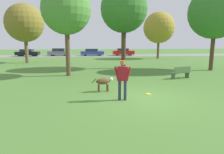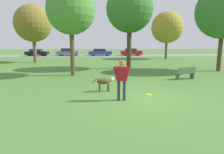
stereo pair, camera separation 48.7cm
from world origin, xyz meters
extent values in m
plane|color=#4C7A33|center=(0.00, 0.00, 0.00)|extent=(120.00, 120.00, 0.00)
cube|color=gray|center=(0.00, 28.48, 0.01)|extent=(120.00, 6.00, 0.01)
cylinder|color=#2D334C|center=(-0.94, -0.13, 0.44)|extent=(0.15, 0.15, 0.88)
cylinder|color=#2D334C|center=(-1.19, -0.08, 0.44)|extent=(0.15, 0.15, 0.88)
cube|color=maroon|center=(-1.06, -0.11, 1.19)|extent=(0.49, 0.31, 0.62)
cylinder|color=maroon|center=(-0.82, -0.16, 1.19)|extent=(0.23, 0.13, 0.63)
cylinder|color=maroon|center=(-1.31, -0.05, 1.19)|extent=(0.23, 0.13, 0.63)
sphere|color=#A87A5B|center=(-1.06, -0.11, 1.64)|extent=(0.26, 0.26, 0.22)
cylinder|color=#D15B19|center=(-1.06, -0.11, 1.72)|extent=(0.27, 0.27, 0.06)
ellipsoid|color=brown|center=(-1.79, 1.52, 0.54)|extent=(0.79, 0.45, 0.33)
ellipsoid|color=white|center=(-1.59, 1.55, 0.48)|extent=(0.22, 0.26, 0.18)
sphere|color=white|center=(-1.36, 1.60, 0.63)|extent=(0.21, 0.21, 0.18)
cylinder|color=brown|center=(-1.58, 1.65, 0.19)|extent=(0.08, 0.08, 0.38)
cylinder|color=brown|center=(-1.55, 1.47, 0.19)|extent=(0.08, 0.08, 0.38)
cylinder|color=brown|center=(-2.03, 1.56, 0.19)|extent=(0.08, 0.08, 0.38)
cylinder|color=brown|center=(-2.00, 1.39, 0.19)|extent=(0.08, 0.08, 0.38)
cylinder|color=brown|center=(-2.27, 1.43, 0.59)|extent=(0.28, 0.10, 0.24)
cylinder|color=yellow|center=(0.38, 0.73, 0.01)|extent=(0.27, 0.27, 0.02)
torus|color=yellow|center=(0.38, 0.73, 0.01)|extent=(0.27, 0.27, 0.02)
cylinder|color=brown|center=(-4.03, 6.73, 1.74)|extent=(0.34, 0.34, 3.48)
sphere|color=#4C8938|center=(-4.03, 6.73, 4.81)|extent=(3.57, 3.57, 3.57)
cylinder|color=brown|center=(-9.88, 16.67, 1.52)|extent=(0.42, 0.42, 3.04)
sphere|color=olive|center=(-9.88, 16.67, 4.71)|extent=(4.44, 4.44, 4.44)
cylinder|color=brown|center=(8.04, 20.99, 1.44)|extent=(0.34, 0.34, 2.87)
sphere|color=olive|center=(8.04, 20.99, 4.61)|extent=(4.62, 4.62, 4.62)
cylinder|color=#4C3826|center=(8.43, 8.16, 1.67)|extent=(0.35, 0.35, 3.34)
sphere|color=#38752D|center=(8.43, 8.16, 5.06)|extent=(4.59, 4.59, 4.59)
cylinder|color=#4C3826|center=(0.84, 10.46, 1.94)|extent=(0.44, 0.44, 3.88)
sphere|color=#38752D|center=(0.84, 10.46, 5.51)|extent=(4.34, 4.34, 4.34)
cube|color=black|center=(-13.15, 28.41, 0.51)|extent=(3.94, 1.85, 0.57)
cube|color=#232D38|center=(-13.27, 28.42, 1.02)|extent=(2.06, 1.56, 0.44)
cylinder|color=black|center=(-11.96, 29.14, 0.32)|extent=(0.64, 0.22, 0.63)
cylinder|color=black|center=(-12.00, 27.63, 0.32)|extent=(0.64, 0.22, 0.63)
cylinder|color=black|center=(-14.30, 29.20, 0.32)|extent=(0.64, 0.22, 0.63)
cylinder|color=black|center=(-14.34, 27.69, 0.32)|extent=(0.64, 0.22, 0.63)
cube|color=slate|center=(-7.69, 28.83, 0.52)|extent=(4.08, 1.89, 0.63)
cube|color=#232D38|center=(-7.81, 28.83, 1.09)|extent=(2.14, 1.58, 0.51)
cylinder|color=black|center=(-6.45, 29.54, 0.30)|extent=(0.60, 0.22, 0.59)
cylinder|color=black|center=(-6.51, 28.03, 0.30)|extent=(0.60, 0.22, 0.59)
cylinder|color=black|center=(-8.87, 29.63, 0.30)|extent=(0.60, 0.22, 0.59)
cylinder|color=black|center=(-8.92, 28.12, 0.30)|extent=(0.60, 0.22, 0.59)
cube|color=#284293|center=(-1.81, 28.38, 0.51)|extent=(4.28, 1.86, 0.60)
cube|color=#232D38|center=(-1.93, 28.38, 1.04)|extent=(2.25, 1.54, 0.45)
cylinder|color=black|center=(-0.58, 29.15, 0.30)|extent=(0.61, 0.23, 0.61)
cylinder|color=black|center=(-0.51, 27.72, 0.30)|extent=(0.61, 0.23, 0.61)
cylinder|color=black|center=(-3.10, 29.04, 0.30)|extent=(0.61, 0.23, 0.61)
cylinder|color=black|center=(-3.04, 27.61, 0.30)|extent=(0.61, 0.23, 0.61)
cube|color=red|center=(4.01, 28.49, 0.55)|extent=(4.01, 1.98, 0.67)
cube|color=#232D38|center=(3.89, 28.50, 1.10)|extent=(2.11, 1.65, 0.43)
cylinder|color=black|center=(5.22, 29.22, 0.30)|extent=(0.62, 0.23, 0.61)
cylinder|color=black|center=(5.15, 27.65, 0.30)|extent=(0.62, 0.23, 0.61)
cylinder|color=black|center=(2.86, 29.33, 0.30)|extent=(0.62, 0.23, 0.61)
cylinder|color=black|center=(2.79, 27.76, 0.30)|extent=(0.62, 0.23, 0.61)
cube|color=#4C6B42|center=(3.88, 4.63, 0.41)|extent=(1.46, 0.78, 0.05)
cube|color=#4C6B42|center=(3.93, 4.46, 0.64)|extent=(1.36, 0.45, 0.40)
cube|color=#4C6B42|center=(3.29, 4.46, 0.20)|extent=(0.16, 0.36, 0.39)
cube|color=#4C6B42|center=(4.47, 4.81, 0.20)|extent=(0.16, 0.36, 0.39)
camera|label=1|loc=(-2.52, -8.51, 2.55)|focal=32.00mm
camera|label=2|loc=(-2.04, -8.55, 2.55)|focal=32.00mm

